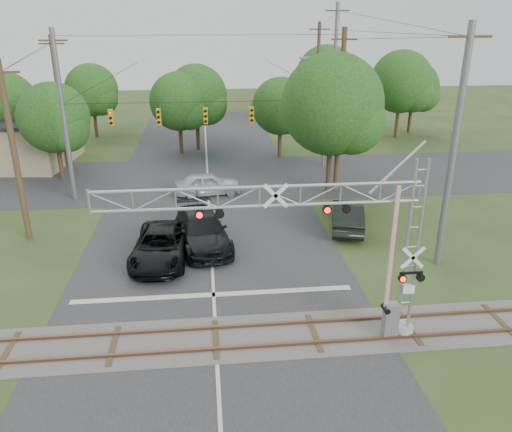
{
  "coord_description": "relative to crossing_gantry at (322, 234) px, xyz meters",
  "views": [
    {
      "loc": [
        -0.16,
        -14.8,
        11.91
      ],
      "look_at": [
        2.19,
        7.5,
        3.08
      ],
      "focal_mm": 35.0,
      "sensor_mm": 36.0,
      "label": 1
    }
  ],
  "objects": [
    {
      "name": "suv_dark",
      "position": [
        4.32,
        11.0,
        -3.76
      ],
      "size": [
        2.96,
        5.42,
        1.7
      ],
      "primitive_type": "imported",
      "rotation": [
        0.0,
        0.0,
        2.9
      ],
      "color": "black",
      "rests_on": "ground"
    },
    {
      "name": "road_main",
      "position": [
        -4.0,
        8.36,
        -4.6
      ],
      "size": [
        14.0,
        90.0,
        0.02
      ],
      "primitive_type": "cube",
      "color": "#29282B",
      "rests_on": "ground"
    },
    {
      "name": "traffic_signal_span",
      "position": [
        -3.07,
        18.36,
        1.15
      ],
      "size": [
        19.34,
        0.36,
        11.5
      ],
      "color": "slate",
      "rests_on": "ground"
    },
    {
      "name": "crossing_gantry",
      "position": [
        0.0,
        0.0,
        0.0
      ],
      "size": [
        12.25,
        0.94,
        7.33
      ],
      "color": "#979792",
      "rests_on": "ground"
    },
    {
      "name": "pickup_black",
      "position": [
        -6.66,
        7.83,
        -3.77
      ],
      "size": [
        3.14,
        6.15,
        1.66
      ],
      "primitive_type": "imported",
      "rotation": [
        0.0,
        0.0,
        -0.06
      ],
      "color": "black",
      "rests_on": "ground"
    },
    {
      "name": "railroad_track",
      "position": [
        -4.0,
        0.36,
        -4.57
      ],
      "size": [
        90.0,
        3.2,
        0.17
      ],
      "color": "#4C4542",
      "rests_on": "ground"
    },
    {
      "name": "car_dark",
      "position": [
        -4.46,
        9.51,
        -3.69
      ],
      "size": [
        3.66,
        6.65,
        1.83
      ],
      "primitive_type": "imported",
      "rotation": [
        0.0,
        0.0,
        0.18
      ],
      "color": "black",
      "rests_on": "ground"
    },
    {
      "name": "road_cross",
      "position": [
        -4.0,
        22.36,
        -4.59
      ],
      "size": [
        90.0,
        12.0,
        0.02
      ],
      "primitive_type": "cube",
      "color": "#29282B",
      "rests_on": "ground"
    },
    {
      "name": "utility_poles",
      "position": [
        -0.76,
        21.61,
        1.35
      ],
      "size": [
        25.79,
        28.2,
        13.35
      ],
      "color": "#3B2C1B",
      "rests_on": "ground"
    },
    {
      "name": "treeline",
      "position": [
        -0.75,
        31.36,
        0.87
      ],
      "size": [
        53.12,
        29.24,
        10.02
      ],
      "color": "#3C2A1B",
      "rests_on": "ground"
    },
    {
      "name": "ground",
      "position": [
        -4.0,
        -1.64,
        -4.61
      ],
      "size": [
        160.0,
        160.0,
        0.0
      ],
      "primitive_type": "plane",
      "color": "#2E3D1C",
      "rests_on": "ground"
    },
    {
      "name": "streetlight",
      "position": [
        5.93,
        25.06,
        0.6
      ],
      "size": [
        2.48,
        0.26,
        9.31
      ],
      "color": "slate",
      "rests_on": "ground"
    },
    {
      "name": "sedan_silver",
      "position": [
        -4.04,
        18.33,
        -3.79
      ],
      "size": [
        5.0,
        2.57,
        1.63
      ],
      "primitive_type": "imported",
      "rotation": [
        0.0,
        0.0,
        1.71
      ],
      "color": "#B4B7BC",
      "rests_on": "ground"
    }
  ]
}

